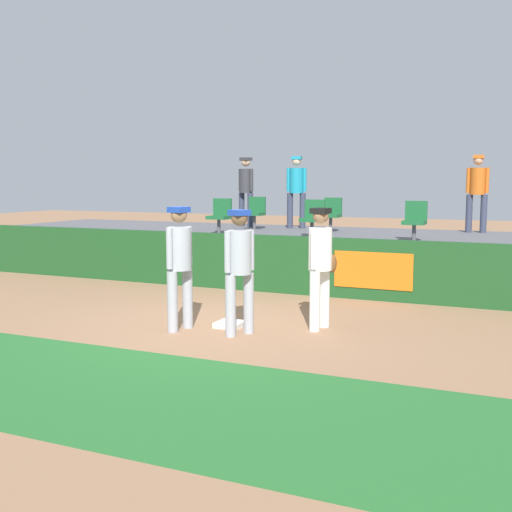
{
  "coord_description": "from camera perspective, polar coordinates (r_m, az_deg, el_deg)",
  "views": [
    {
      "loc": [
        4.57,
        -8.5,
        2.25
      ],
      "look_at": [
        0.29,
        1.1,
        1.0
      ],
      "focal_mm": 44.18,
      "sensor_mm": 36.0,
      "label": 1
    }
  ],
  "objects": [
    {
      "name": "ground_plane",
      "position": [
        9.91,
        -4.14,
        -6.36
      ],
      "size": [
        60.0,
        60.0,
        0.0
      ],
      "primitive_type": "plane",
      "color": "#936B4C"
    },
    {
      "name": "grass_foreground_strip",
      "position": [
        7.45,
        -15.52,
        -11.02
      ],
      "size": [
        18.0,
        2.8,
        0.01
      ],
      "primitive_type": "cube",
      "color": "#26662B",
      "rests_on": "ground_plane"
    },
    {
      "name": "first_base",
      "position": [
        9.85,
        -2.38,
        -6.19
      ],
      "size": [
        0.4,
        0.4,
        0.08
      ],
      "primitive_type": "cube",
      "color": "white",
      "rests_on": "ground_plane"
    },
    {
      "name": "player_fielder_home",
      "position": [
        9.58,
        5.87,
        -0.33
      ],
      "size": [
        0.41,
        0.56,
        1.85
      ],
      "rotation": [
        0.0,
        0.0,
        -1.72
      ],
      "color": "white",
      "rests_on": "ground_plane"
    },
    {
      "name": "player_runner_visitor",
      "position": [
        9.15,
        -1.5,
        -0.64
      ],
      "size": [
        0.47,
        0.47,
        1.84
      ],
      "rotation": [
        0.0,
        0.0,
        -2.06
      ],
      "color": "#9EA3AD",
      "rests_on": "ground_plane"
    },
    {
      "name": "player_coach_visitor",
      "position": [
        9.53,
        -6.94,
        -0.29
      ],
      "size": [
        0.42,
        0.52,
        1.87
      ],
      "rotation": [
        0.0,
        0.0,
        -1.78
      ],
      "color": "#9EA3AD",
      "rests_on": "ground_plane"
    },
    {
      "name": "field_wall",
      "position": [
        12.71,
        2.81,
        -0.78
      ],
      "size": [
        18.0,
        0.26,
        1.16
      ],
      "color": "#19471E",
      "rests_on": "ground_plane"
    },
    {
      "name": "bleacher_platform",
      "position": [
        15.13,
        6.31,
        0.12
      ],
      "size": [
        18.0,
        4.8,
        1.01
      ],
      "primitive_type": "cube",
      "color": "#59595E",
      "rests_on": "ground_plane"
    },
    {
      "name": "seat_front_left",
      "position": [
        14.86,
        -3.26,
        3.8
      ],
      "size": [
        0.47,
        0.44,
        0.84
      ],
      "color": "#4C4C51",
      "rests_on": "bleacher_platform"
    },
    {
      "name": "seat_back_center",
      "position": [
        15.71,
        6.86,
        3.92
      ],
      "size": [
        0.45,
        0.44,
        0.84
      ],
      "color": "#4C4C51",
      "rests_on": "bleacher_platform"
    },
    {
      "name": "seat_front_right",
      "position": [
        13.41,
        14.19,
        3.28
      ],
      "size": [
        0.45,
        0.44,
        0.84
      ],
      "color": "#4C4C51",
      "rests_on": "bleacher_platform"
    },
    {
      "name": "seat_front_center",
      "position": [
        13.96,
        5.19,
        3.59
      ],
      "size": [
        0.46,
        0.44,
        0.84
      ],
      "color": "#4C4C51",
      "rests_on": "bleacher_platform"
    },
    {
      "name": "seat_back_left",
      "position": [
        16.44,
        -0.05,
        4.09
      ],
      "size": [
        0.46,
        0.44,
        0.84
      ],
      "color": "#4C4C51",
      "rests_on": "bleacher_platform"
    },
    {
      "name": "spectator_hooded",
      "position": [
        16.77,
        3.68,
        6.28
      ],
      "size": [
        0.52,
        0.42,
        1.9
      ],
      "rotation": [
        0.0,
        0.0,
        3.33
      ],
      "color": "#33384C",
      "rests_on": "bleacher_platform"
    },
    {
      "name": "spectator_capped",
      "position": [
        16.21,
        19.4,
        5.84
      ],
      "size": [
        0.52,
        0.38,
        1.87
      ],
      "rotation": [
        0.0,
        0.0,
        3.22
      ],
      "color": "#33384C",
      "rests_on": "bleacher_platform"
    },
    {
      "name": "spectator_casual",
      "position": [
        17.34,
        -0.92,
        6.29
      ],
      "size": [
        0.5,
        0.46,
        1.89
      ],
      "rotation": [
        0.0,
        0.0,
        2.78
      ],
      "color": "#33384C",
      "rests_on": "bleacher_platform"
    }
  ]
}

